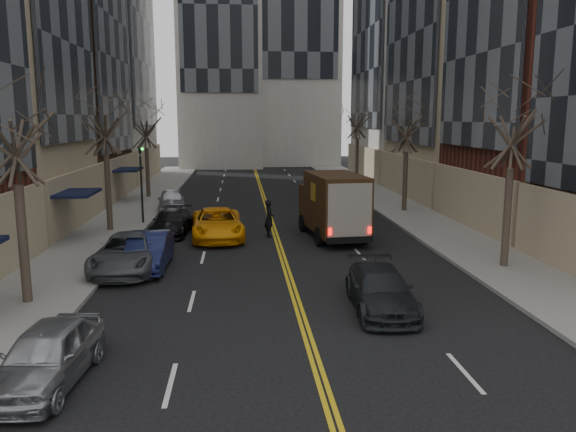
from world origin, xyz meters
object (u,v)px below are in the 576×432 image
Objects in this scene: ups_truck at (333,206)px; observer_sedan at (381,290)px; pedestrian at (269,218)px; taxi at (217,224)px.

observer_sedan is (-0.27, -10.92, -1.01)m from ups_truck.
observer_sedan is at bearing -97.52° from ups_truck.
observer_sedan is 11.91m from pedestrian.
taxi is 2.83× the size of pedestrian.
ups_truck is at bearing -8.12° from taxi.
ups_truck reaches higher than pedestrian.
pedestrian reaches higher than observer_sedan.
pedestrian is at bearing 0.46° from taxi.
taxi reaches higher than observer_sedan.
ups_truck reaches higher than taxi.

